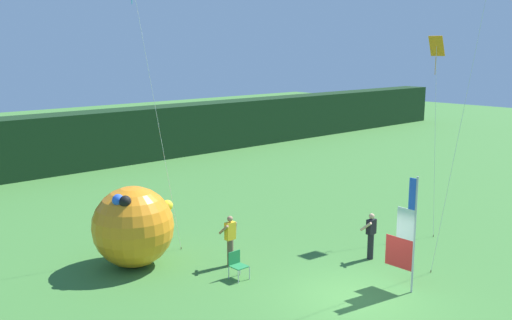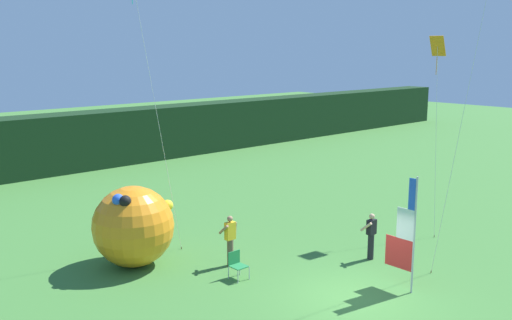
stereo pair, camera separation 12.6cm
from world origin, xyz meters
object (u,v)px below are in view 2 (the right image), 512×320
at_px(person_near_banner, 230,239).
at_px(person_far_left, 371,235).
at_px(folding_chair, 237,263).
at_px(kite_orange_diamond_2, 437,57).
at_px(banner_flag, 406,236).
at_px(kite_cyan_diamond_0, 136,3).
at_px(inflatable_balloon, 133,226).
at_px(person_mid_field, 154,221).

height_order(person_near_banner, person_far_left, person_near_banner).
relative_size(person_near_banner, person_far_left, 1.06).
bearing_deg(folding_chair, kite_orange_diamond_2, -8.52).
relative_size(person_far_left, kite_orange_diamond_2, 0.21).
xyz_separation_m(banner_flag, person_near_banner, (-2.73, 5.14, -0.80)).
bearing_deg(kite_cyan_diamond_0, kite_orange_diamond_2, -29.51).
xyz_separation_m(person_near_banner, inflatable_balloon, (-2.44, 2.24, 0.45)).
distance_m(person_mid_field, kite_cyan_diamond_0, 8.05).
xyz_separation_m(folding_chair, kite_orange_diamond_2, (9.15, -1.37, 6.53)).
bearing_deg(folding_chair, person_near_banner, 61.57).
height_order(person_near_banner, person_mid_field, person_near_banner).
relative_size(banner_flag, person_far_left, 2.17).
bearing_deg(kite_orange_diamond_2, person_near_banner, 164.67).
xyz_separation_m(person_near_banner, kite_cyan_diamond_0, (-1.36, 3.28, 7.95)).
relative_size(banner_flag, inflatable_balloon, 1.28).
relative_size(banner_flag, person_mid_field, 2.17).
bearing_deg(banner_flag, person_mid_field, 111.03).
bearing_deg(person_near_banner, folding_chair, -118.43).
bearing_deg(person_near_banner, kite_orange_diamond_2, -15.33).
distance_m(person_near_banner, person_mid_field, 3.81).
relative_size(banner_flag, kite_cyan_diamond_0, 0.36).
bearing_deg(person_mid_field, person_far_left, -53.99).
bearing_deg(person_mid_field, inflatable_balloon, -139.24).
bearing_deg(inflatable_balloon, person_mid_field, 40.76).
height_order(person_near_banner, inflatable_balloon, inflatable_balloon).
xyz_separation_m(person_near_banner, kite_orange_diamond_2, (8.62, -2.36, 6.09)).
bearing_deg(person_far_left, banner_flag, -121.13).
distance_m(banner_flag, folding_chair, 5.42).
distance_m(person_near_banner, kite_cyan_diamond_0, 8.71).
height_order(person_near_banner, folding_chair, person_near_banner).
bearing_deg(kite_orange_diamond_2, folding_chair, 171.48).
height_order(person_mid_field, inflatable_balloon, inflatable_balloon).
xyz_separation_m(person_mid_field, kite_cyan_diamond_0, (-0.68, -0.46, 8.01)).
height_order(person_far_left, folding_chair, person_far_left).
height_order(kite_cyan_diamond_0, kite_orange_diamond_2, kite_cyan_diamond_0).
xyz_separation_m(folding_chair, kite_cyan_diamond_0, (-0.83, 4.28, 8.39)).
distance_m(banner_flag, inflatable_balloon, 9.01).
bearing_deg(person_mid_field, kite_orange_diamond_2, -33.29).
relative_size(folding_chair, kite_cyan_diamond_0, 0.09).
bearing_deg(person_near_banner, inflatable_balloon, 137.41).
height_order(person_mid_field, kite_orange_diamond_2, kite_orange_diamond_2).
relative_size(person_near_banner, kite_cyan_diamond_0, 0.17).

